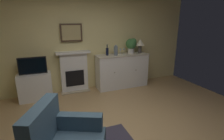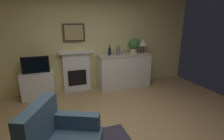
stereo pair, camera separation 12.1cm
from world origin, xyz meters
name	(u,v)px [view 1 (the left image)]	position (x,y,z in m)	size (l,w,h in m)	color
wall_rear	(83,36)	(0.00, 2.42, 1.47)	(6.35, 0.06, 2.95)	#EAD68C
fireplace_unit	(74,72)	(-0.31, 2.29, 0.55)	(0.87, 0.30, 1.10)	white
framed_picture	(71,33)	(-0.31, 2.34, 1.57)	(0.55, 0.04, 0.45)	#473323
sideboard_cabinet	(122,71)	(1.02, 2.11, 0.48)	(1.50, 0.49, 0.96)	white
table_lamp	(140,43)	(1.58, 2.11, 1.24)	(0.26, 0.26, 0.40)	#4C4742
wine_bottle	(107,51)	(0.58, 2.14, 1.07)	(0.08, 0.08, 0.29)	black
wine_glass_left	(120,50)	(0.95, 2.08, 1.08)	(0.07, 0.07, 0.16)	silver
wine_glass_center	(124,50)	(1.06, 2.09, 1.08)	(0.07, 0.07, 0.16)	silver
vase_decorative	(116,50)	(0.80, 2.06, 1.10)	(0.11, 0.11, 0.28)	slate
tv_cabinet	(35,86)	(-1.29, 2.13, 0.33)	(0.75, 0.42, 0.66)	white
tv_set	(33,66)	(-1.29, 2.10, 0.86)	(0.62, 0.07, 0.40)	black
potted_plant_small	(131,44)	(1.33, 2.16, 1.22)	(0.30, 0.30, 0.43)	beige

